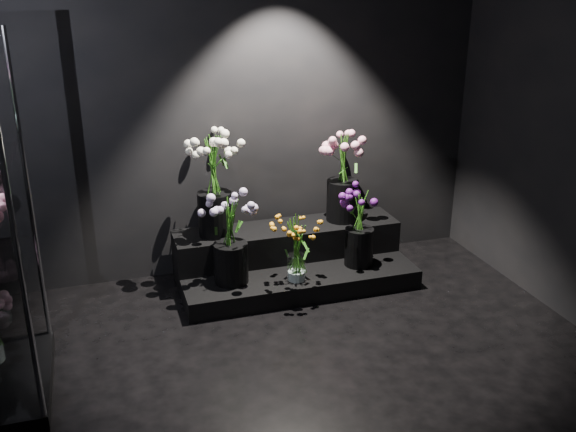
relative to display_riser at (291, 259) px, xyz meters
name	(u,v)px	position (x,y,z in m)	size (l,w,h in m)	color
floor	(320,411)	(-0.35, -1.64, -0.17)	(4.00, 4.00, 0.00)	black
wall_back	(233,97)	(-0.35, 0.36, 1.23)	(4.00, 4.00, 0.00)	black
display_riser	(291,259)	(0.00, 0.00, 0.00)	(1.80, 0.80, 0.40)	black
bouquet_orange_bells	(297,248)	(-0.07, -0.34, 0.24)	(0.34, 0.34, 0.50)	white
bouquet_lilac	(230,235)	(-0.53, -0.22, 0.35)	(0.47, 0.47, 0.65)	black
bouquet_purple	(360,223)	(0.48, -0.23, 0.33)	(0.33, 0.33, 0.61)	black
bouquet_cream_roses	(214,179)	(-0.57, 0.12, 0.68)	(0.45, 0.45, 0.78)	black
bouquet_pink_roses	(343,172)	(0.47, 0.12, 0.64)	(0.42, 0.42, 0.71)	black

